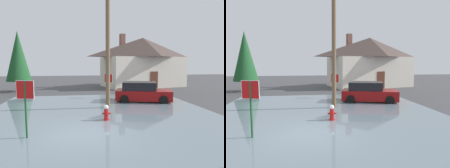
{
  "view_description": "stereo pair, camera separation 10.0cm",
  "coord_description": "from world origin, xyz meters",
  "views": [
    {
      "loc": [
        -0.02,
        -8.62,
        3.06
      ],
      "look_at": [
        1.93,
        4.12,
        1.71
      ],
      "focal_mm": 33.39,
      "sensor_mm": 36.0,
      "label": 1
    },
    {
      "loc": [
        0.08,
        -8.63,
        3.06
      ],
      "look_at": [
        1.93,
        4.12,
        1.71
      ],
      "focal_mm": 33.39,
      "sensor_mm": 36.0,
      "label": 2
    }
  ],
  "objects": [
    {
      "name": "house",
      "position": [
        7.86,
        17.16,
        3.19
      ],
      "size": [
        11.43,
        8.02,
        6.62
      ],
      "color": "silver",
      "rests_on": "ground"
    },
    {
      "name": "stop_sign_far",
      "position": [
        2.33,
        8.74,
        1.47
      ],
      "size": [
        0.64,
        0.38,
        2.07
      ],
      "color": "#1E4C28",
      "rests_on": "ground"
    },
    {
      "name": "lane_stop_bar",
      "position": [
        -0.79,
        -1.97,
        0.0
      ],
      "size": [
        4.3,
        0.43,
        0.01
      ],
      "primitive_type": "cube",
      "rotation": [
        0.0,
        0.0,
        -0.03
      ],
      "color": "silver",
      "rests_on": "ground"
    },
    {
      "name": "parked_car",
      "position": [
        4.7,
        6.78,
        0.74
      ],
      "size": [
        4.53,
        2.92,
        1.55
      ],
      "color": "maroon",
      "rests_on": "ground"
    },
    {
      "name": "fire_hydrant",
      "position": [
        1.28,
        1.87,
        0.43
      ],
      "size": [
        0.44,
        0.37,
        0.87
      ],
      "color": "red",
      "rests_on": "ground"
    },
    {
      "name": "stop_sign_near",
      "position": [
        -2.15,
        -0.2,
        1.69
      ],
      "size": [
        0.71,
        0.21,
        2.36
      ],
      "color": "#1E4C28",
      "rests_on": "ground"
    },
    {
      "name": "utility_pole",
      "position": [
        1.76,
        4.79,
        4.25
      ],
      "size": [
        1.6,
        0.28,
        8.16
      ],
      "color": "brown",
      "rests_on": "ground"
    },
    {
      "name": "ground_plane",
      "position": [
        0.0,
        0.0,
        -0.05
      ],
      "size": [
        80.0,
        80.0,
        0.1
      ],
      "primitive_type": "cube",
      "color": "#424244"
    },
    {
      "name": "pine_tree_tall_left",
      "position": [
        -6.33,
        14.18,
        3.67
      ],
      "size": [
        2.5,
        2.5,
        6.25
      ],
      "color": "#4C3823",
      "rests_on": "ground"
    },
    {
      "name": "flood_puddle",
      "position": [
        1.12,
        3.41,
        0.04
      ],
      "size": [
        13.55,
        13.86,
        0.07
      ],
      "primitive_type": "cube",
      "color": "slate",
      "rests_on": "ground"
    }
  ]
}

